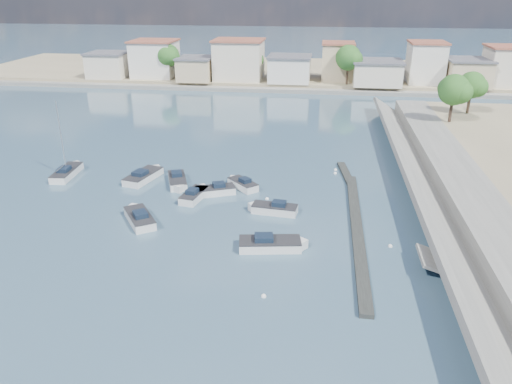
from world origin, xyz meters
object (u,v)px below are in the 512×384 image
motorboat_g (177,182)px  motorboat_h (273,245)px  motorboat_f (242,184)px  motorboat_a (139,218)px  sailboat (68,172)px  motorboat_d (213,191)px  motorboat_b (195,195)px  motorboat_e (145,176)px  motorboat_c (272,209)px

motorboat_g → motorboat_h: 17.67m
motorboat_f → motorboat_h: (4.81, -13.12, 0.00)m
motorboat_f → motorboat_a: bearing=-130.6°
motorboat_h → sailboat: sailboat is taller
motorboat_d → sailboat: size_ratio=0.51×
motorboat_h → motorboat_a: bearing=164.9°
motorboat_b → motorboat_e: 8.44m
motorboat_h → motorboat_f: bearing=110.1°
motorboat_c → motorboat_g: bearing=152.3°
motorboat_f → motorboat_c: bearing=-56.5°
sailboat → motorboat_a: bearing=-40.3°
motorboat_a → motorboat_e: bearing=106.6°
motorboat_g → sailboat: sailboat is taller
motorboat_d → motorboat_h: (7.52, -10.80, 0.00)m
motorboat_c → motorboat_g: (-11.19, 5.87, 0.00)m
motorboat_d → motorboat_f: bearing=40.6°
motorboat_c → motorboat_g: 12.63m
motorboat_c → motorboat_e: 16.91m
motorboat_a → motorboat_g: (1.02, 9.43, 0.00)m
motorboat_b → motorboat_d: (1.62, 1.28, -0.00)m
motorboat_b → motorboat_f: same height
motorboat_d → motorboat_c: bearing=-28.9°
motorboat_a → sailboat: size_ratio=0.56×
motorboat_a → motorboat_d: bearing=52.8°
motorboat_e → motorboat_g: bearing=-15.9°
motorboat_f → sailboat: bearing=177.3°
motorboat_e → motorboat_g: size_ratio=1.14×
motorboat_f → motorboat_h: bearing=-69.9°
motorboat_c → sailboat: size_ratio=0.55×
motorboat_b → motorboat_c: 8.67m
motorboat_g → motorboat_b: bearing=-50.2°
motorboat_c → sailboat: sailboat is taller
motorboat_a → motorboat_b: 7.14m
motorboat_f → motorboat_h: same height
motorboat_d → motorboat_h: same height
motorboat_a → motorboat_c: 12.72m
motorboat_c → motorboat_d: bearing=151.1°
sailboat → motorboat_g: bearing=-4.9°
motorboat_a → motorboat_g: bearing=83.8°
motorboat_d → motorboat_a: bearing=-127.2°
motorboat_b → motorboat_a: bearing=-123.0°
motorboat_e → motorboat_f: 11.43m
motorboat_c → motorboat_h: size_ratio=0.84×
motorboat_d → motorboat_e: 9.30m
motorboat_f → motorboat_b: bearing=-140.2°
motorboat_b → sailboat: 16.98m
motorboat_f → sailboat: (-20.69, 0.99, 0.04)m
motorboat_h → motorboat_c: bearing=96.7°
motorboat_b → sailboat: (-16.35, 4.60, 0.04)m
motorboat_b → motorboat_g: same height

